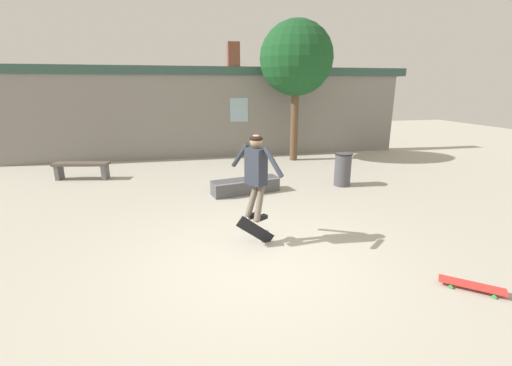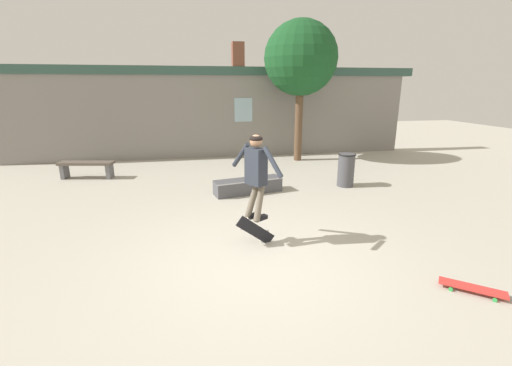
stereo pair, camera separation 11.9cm
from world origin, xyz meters
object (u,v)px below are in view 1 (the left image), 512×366
Objects in this scene: trash_bin at (343,169)px; skateboard_resting at (472,285)px; park_bench at (82,167)px; tree_right at (296,59)px; skater at (256,170)px; skate_ledge at (246,186)px; skateboard_flipping at (256,231)px.

skateboard_resting is at bearing -96.25° from trash_bin.
tree_right is at bearing 21.32° from park_bench.
tree_right is 2.99× the size of park_bench.
skater reaches higher than park_bench.
tree_right is at bearing 34.10° from skater.
skate_ledge is at bearing -17.04° from park_bench.
tree_right is 9.46m from skateboard_resting.
skater is (4.17, -5.40, 0.98)m from park_bench.
skateboard_flipping is at bearing -142.27° from skater.
park_bench is 0.90× the size of skate_ledge.
trash_bin is at bearing -9.59° from skate_ledge.
skater is 3.54m from skateboard_resting.
skateboard_resting is (-0.56, -5.15, -0.41)m from trash_bin.
skateboard_flipping is (4.15, -5.44, -0.10)m from park_bench.
tree_right reaches higher than skateboard_resting.
tree_right is at bearing 43.67° from skate_ledge.
trash_bin is (7.33, -2.28, 0.11)m from park_bench.
trash_bin is at bearing -86.13° from tree_right.
skate_ledge is (-2.55, -3.72, -3.44)m from tree_right.
tree_right is 2.69× the size of skate_ledge.
skate_ledge is 2.51× the size of skateboard_flipping.
skateboard_flipping is at bearing -113.49° from tree_right.
park_bench is at bearing 95.29° from skater.
skateboard_resting is (2.23, -5.04, -0.12)m from skate_ledge.
skateboard_flipping is at bearing -135.20° from trash_bin.
tree_right reaches higher than skate_ledge.
skateboard_flipping is at bearing -41.92° from park_bench.
skateboard_flipping is 3.30m from skateboard_resting.
skater is at bearing -41.58° from park_bench.
trash_bin is 0.62× the size of skater.
park_bench is 1.12× the size of skater.
park_bench reaches higher than skate_ledge.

